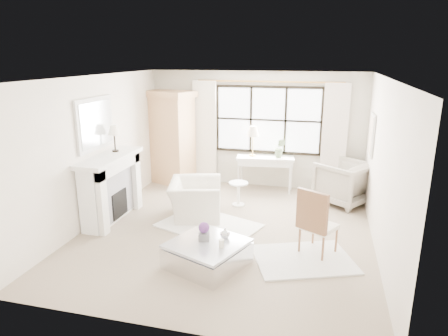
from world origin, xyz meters
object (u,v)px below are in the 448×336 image
(armoire, at_px, (172,137))
(club_armchair, at_px, (195,199))
(coffee_table, at_px, (207,254))
(console_table, at_px, (265,173))

(armoire, distance_m, club_armchair, 2.40)
(coffee_table, bearing_deg, console_table, 107.24)
(club_armchair, xyz_separation_m, coffee_table, (0.77, -1.75, -0.17))
(console_table, height_order, coffee_table, console_table)
(armoire, height_order, console_table, armoire)
(console_table, relative_size, club_armchair, 1.23)
(armoire, distance_m, coffee_table, 4.28)
(armoire, bearing_deg, console_table, 20.35)
(club_armchair, height_order, coffee_table, club_armchair)
(console_table, xyz_separation_m, coffee_table, (-0.30, -3.65, -0.22))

